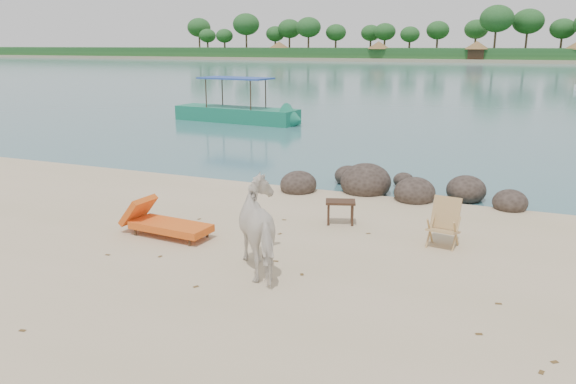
# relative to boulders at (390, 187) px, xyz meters

# --- Properties ---
(water) EXTENTS (400.00, 400.00, 0.00)m
(water) POSITION_rel_boulders_xyz_m (-0.56, 83.67, -0.19)
(water) COLOR #3C6D79
(water) RESTS_ON ground
(far_shore) EXTENTS (420.00, 90.00, 1.40)m
(far_shore) POSITION_rel_boulders_xyz_m (-0.56, 163.67, -0.19)
(far_shore) COLOR tan
(far_shore) RESTS_ON ground
(far_scenery) EXTENTS (420.00, 18.00, 9.50)m
(far_scenery) POSITION_rel_boulders_xyz_m (-0.53, 130.37, 2.95)
(far_scenery) COLOR #1E4C1E
(far_scenery) RESTS_ON ground
(boulders) EXTENTS (6.31, 2.77, 1.03)m
(boulders) POSITION_rel_boulders_xyz_m (0.00, 0.00, 0.00)
(boulders) COLOR #2C231D
(boulders) RESTS_ON ground
(cow) EXTENTS (1.88, 1.98, 1.59)m
(cow) POSITION_rel_boulders_xyz_m (-0.87, -6.08, 0.60)
(cow) COLOR silver
(cow) RESTS_ON ground
(side_table) EXTENTS (0.75, 0.60, 0.52)m
(side_table) POSITION_rel_boulders_xyz_m (-0.43, -3.04, 0.07)
(side_table) COLOR #312113
(side_table) RESTS_ON ground
(lounge_chair) EXTENTS (2.21, 0.93, 0.65)m
(lounge_chair) POSITION_rel_boulders_xyz_m (-3.43, -5.22, 0.13)
(lounge_chair) COLOR orange
(lounge_chair) RESTS_ON ground
(deck_chair) EXTENTS (0.70, 0.75, 0.94)m
(deck_chair) POSITION_rel_boulders_xyz_m (1.88, -3.66, 0.28)
(deck_chair) COLOR tan
(deck_chair) RESTS_ON ground
(boat_near) EXTENTS (7.81, 2.48, 3.72)m
(boat_near) POSITION_rel_boulders_xyz_m (-10.83, 11.80, 1.67)
(boat_near) COLOR #177355
(boat_near) RESTS_ON water
(dead_leaves) EXTENTS (7.83, 6.23, 0.00)m
(dead_leaves) POSITION_rel_boulders_xyz_m (-0.32, -6.12, -0.19)
(dead_leaves) COLOR brown
(dead_leaves) RESTS_ON ground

